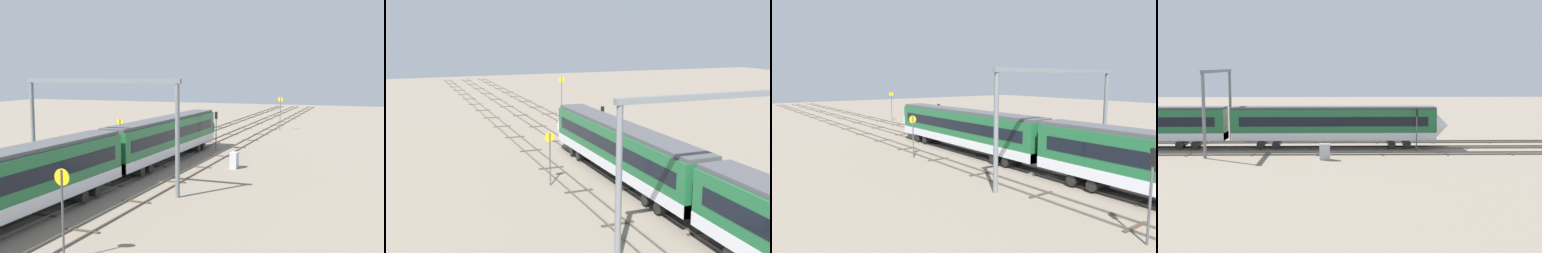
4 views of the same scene
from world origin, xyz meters
TOP-DOWN VIEW (x-y plane):
  - ground_plane at (0.00, 0.00)m, footprint 201.60×201.60m
  - track_near_foreground at (-0.00, -4.55)m, footprint 185.60×2.40m
  - track_with_train at (-0.00, 0.00)m, footprint 185.60×2.40m
  - track_middle at (-0.00, 4.55)m, footprint 185.60×2.40m
  - overhead_gantry at (-15.43, -0.03)m, footprint 0.40×14.44m
  - speed_sign_near_foreground at (31.52, -6.42)m, footprint 0.14×0.85m
  - speed_sign_mid_trackside at (-1.24, 6.22)m, footprint 0.14×0.82m
  - speed_sign_far_trackside at (-29.25, -6.28)m, footprint 0.14×0.90m
  - signal_light_trackside_approach at (7.70, -2.62)m, footprint 0.31×0.32m
  - relay_cabinet at (-2.69, -7.96)m, footprint 1.11×0.72m

SIDE VIEW (x-z plane):
  - ground_plane at x=0.00m, z-range 0.00..0.00m
  - track_near_foreground at x=0.00m, z-range -0.01..0.15m
  - track_middle at x=0.00m, z-range -0.01..0.15m
  - track_with_train at x=0.00m, z-range -0.01..0.15m
  - relay_cabinet at x=-2.69m, z-range 0.00..1.67m
  - speed_sign_mid_trackside at x=-1.24m, z-range 0.64..5.21m
  - speed_sign_far_trackside at x=-29.25m, z-range 0.73..5.62m
  - signal_light_trackside_approach at x=7.70m, z-range 0.74..5.67m
  - speed_sign_near_foreground at x=31.52m, z-range 0.75..6.52m
  - overhead_gantry at x=-15.43m, z-range 1.99..11.31m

